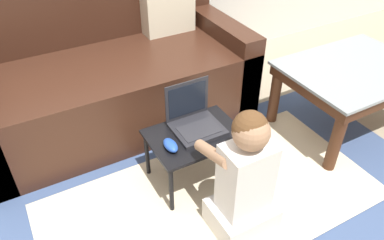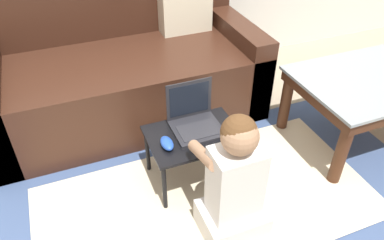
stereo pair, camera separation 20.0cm
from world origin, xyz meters
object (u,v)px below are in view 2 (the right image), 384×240
(laptop_desk, at_px, (194,140))
(coffee_table, at_px, (369,88))
(couch, at_px, (125,71))
(laptop, at_px, (195,122))
(person_seated, at_px, (234,185))
(computer_mouse, at_px, (167,143))

(laptop_desk, bearing_deg, coffee_table, -2.62)
(couch, distance_m, laptop, 0.81)
(couch, bearing_deg, person_seated, -80.09)
(couch, relative_size, computer_mouse, 15.60)
(laptop, xyz_separation_m, computer_mouse, (-0.19, -0.09, -0.02))
(coffee_table, bearing_deg, laptop, 174.59)
(computer_mouse, bearing_deg, coffee_table, -0.58)
(couch, relative_size, coffee_table, 2.06)
(coffee_table, relative_size, laptop_desk, 1.74)
(laptop_desk, bearing_deg, couch, 102.10)
(coffee_table, relative_size, computer_mouse, 7.57)
(laptop, relative_size, computer_mouse, 2.29)
(laptop_desk, height_order, laptop, laptop)
(couch, xyz_separation_m, laptop_desk, (0.18, -0.83, -0.03))
(computer_mouse, bearing_deg, laptop_desk, 13.15)
(couch, distance_m, laptop_desk, 0.85)
(couch, xyz_separation_m, computer_mouse, (0.01, -0.87, 0.03))
(laptop_desk, height_order, computer_mouse, computer_mouse)
(coffee_table, height_order, computer_mouse, coffee_table)
(coffee_table, relative_size, person_seated, 1.23)
(person_seated, bearing_deg, coffee_table, 18.06)
(couch, height_order, computer_mouse, couch)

